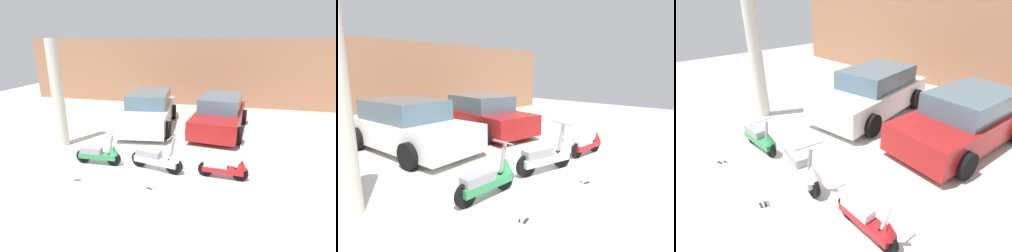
% 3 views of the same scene
% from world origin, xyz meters
% --- Properties ---
extents(ground_plane, '(28.00, 28.00, 0.00)m').
position_xyz_m(ground_plane, '(0.00, 0.00, 0.00)').
color(ground_plane, silver).
extents(wall_back, '(19.60, 0.12, 3.61)m').
position_xyz_m(wall_back, '(0.00, 8.84, 1.81)').
color(wall_back, '#9E6B4C').
rests_on(wall_back, ground_plane).
extents(scooter_front_left, '(1.41, 0.51, 0.98)m').
position_xyz_m(scooter_front_left, '(-1.43, 0.66, 0.35)').
color(scooter_front_left, black).
rests_on(scooter_front_left, ground_plane).
extents(scooter_front_right, '(1.58, 0.66, 1.11)m').
position_xyz_m(scooter_front_right, '(0.37, 0.66, 0.39)').
color(scooter_front_right, black).
rests_on(scooter_front_right, ground_plane).
extents(scooter_front_center, '(1.34, 0.48, 0.93)m').
position_xyz_m(scooter_front_center, '(2.22, 0.62, 0.33)').
color(scooter_front_center, black).
rests_on(scooter_front_center, ground_plane).
extents(car_rear_left, '(2.51, 4.54, 1.48)m').
position_xyz_m(car_rear_left, '(-1.09, 4.54, 0.71)').
color(car_rear_left, white).
rests_on(car_rear_left, ground_plane).
extents(car_rear_center, '(2.35, 4.31, 1.41)m').
position_xyz_m(car_rear_center, '(1.89, 4.69, 0.67)').
color(car_rear_center, maroon).
rests_on(car_rear_center, ground_plane).
extents(placard_near_left_scooter, '(0.20, 0.16, 0.26)m').
position_xyz_m(placard_near_left_scooter, '(-1.59, -0.33, 0.11)').
color(placard_near_left_scooter, black).
rests_on(placard_near_left_scooter, ground_plane).
extents(placard_near_right_scooter, '(0.20, 0.15, 0.26)m').
position_xyz_m(placard_near_right_scooter, '(0.40, -0.30, 0.11)').
color(placard_near_right_scooter, black).
rests_on(placard_near_right_scooter, ground_plane).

